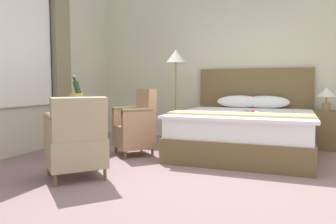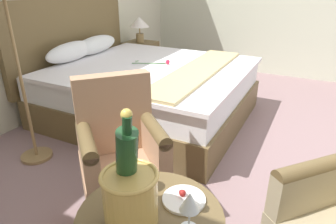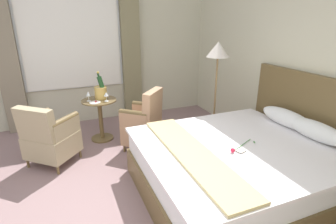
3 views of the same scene
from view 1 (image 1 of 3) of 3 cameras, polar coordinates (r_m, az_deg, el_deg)
ground_plane at (r=3.75m, az=4.90°, el=-11.26°), size 7.07×7.07×0.00m
wall_headboard_side at (r=6.30m, az=12.10°, el=9.61°), size 5.69×0.12×3.17m
wall_window_side at (r=5.20m, az=-26.99°, el=10.22°), size 0.27×5.47×3.17m
bed at (r=5.14m, az=13.30°, el=-2.98°), size 1.98×2.24×1.33m
nightstand at (r=5.86m, az=25.69°, el=-2.85°), size 0.45×0.46×0.62m
bedside_lamp at (r=5.82m, az=25.89°, el=2.86°), size 0.30×0.30×0.38m
floor_lamp_brass at (r=5.80m, az=1.37°, el=8.31°), size 0.35×0.35×1.65m
side_table_round at (r=4.69m, az=-15.40°, el=-3.08°), size 0.57×0.57×0.71m
champagne_bucket at (r=4.72m, az=-15.65°, el=2.28°), size 0.21×0.21×0.46m
wine_glass_near_bucket at (r=4.53m, az=-16.68°, el=1.91°), size 0.07×0.07×0.16m
wine_glass_near_edge at (r=4.67m, az=-13.52°, el=1.98°), size 0.08×0.08×0.15m
snack_plate at (r=4.52m, az=-14.71°, el=0.54°), size 0.18×0.18×0.04m
armchair_by_window at (r=4.86m, az=-5.58°, el=-2.43°), size 0.72×0.72×0.98m
armchair_facing_bed at (r=3.73m, az=-15.69°, el=-4.93°), size 0.82×0.82×0.91m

